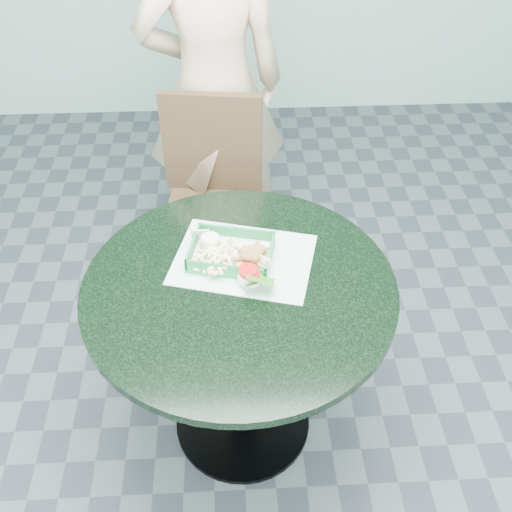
{
  "coord_description": "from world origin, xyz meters",
  "views": [
    {
      "loc": [
        -0.01,
        -1.3,
        2.07
      ],
      "look_at": [
        0.06,
        0.1,
        0.79
      ],
      "focal_mm": 42.0,
      "sensor_mm": 36.0,
      "label": 1
    }
  ],
  "objects_px": {
    "cafe_table": "(240,325)",
    "food_basket": "(232,259)",
    "diner_person": "(212,58)",
    "dining_chair": "(214,189)",
    "sauce_ramekin": "(209,248)",
    "crab_sandwich": "(255,257)"
  },
  "relations": [
    {
      "from": "dining_chair",
      "to": "food_basket",
      "type": "height_order",
      "value": "dining_chair"
    },
    {
      "from": "cafe_table",
      "to": "sauce_ramekin",
      "type": "xyz_separation_m",
      "value": [
        -0.09,
        0.14,
        0.22
      ]
    },
    {
      "from": "dining_chair",
      "to": "crab_sandwich",
      "type": "bearing_deg",
      "value": -71.78
    },
    {
      "from": "food_basket",
      "to": "diner_person",
      "type": "bearing_deg",
      "value": 93.26
    },
    {
      "from": "diner_person",
      "to": "dining_chair",
      "type": "bearing_deg",
      "value": 78.71
    },
    {
      "from": "cafe_table",
      "to": "food_basket",
      "type": "relative_size",
      "value": 3.81
    },
    {
      "from": "food_basket",
      "to": "sauce_ramekin",
      "type": "height_order",
      "value": "sauce_ramekin"
    },
    {
      "from": "food_basket",
      "to": "sauce_ramekin",
      "type": "xyz_separation_m",
      "value": [
        -0.07,
        0.02,
        0.03
      ]
    },
    {
      "from": "dining_chair",
      "to": "crab_sandwich",
      "type": "relative_size",
      "value": 8.05
    },
    {
      "from": "dining_chair",
      "to": "diner_person",
      "type": "xyz_separation_m",
      "value": [
        0.01,
        0.27,
        0.47
      ]
    },
    {
      "from": "dining_chair",
      "to": "crab_sandwich",
      "type": "distance_m",
      "value": 0.79
    },
    {
      "from": "crab_sandwich",
      "to": "sauce_ramekin",
      "type": "xyz_separation_m",
      "value": [
        -0.14,
        0.05,
        0.0
      ]
    },
    {
      "from": "food_basket",
      "to": "sauce_ramekin",
      "type": "bearing_deg",
      "value": 164.49
    },
    {
      "from": "food_basket",
      "to": "sauce_ramekin",
      "type": "relative_size",
      "value": 4.31
    },
    {
      "from": "food_basket",
      "to": "crab_sandwich",
      "type": "distance_m",
      "value": 0.08
    },
    {
      "from": "cafe_table",
      "to": "diner_person",
      "type": "relative_size",
      "value": 0.48
    },
    {
      "from": "diner_person",
      "to": "food_basket",
      "type": "distance_m",
      "value": 1.0
    },
    {
      "from": "food_basket",
      "to": "cafe_table",
      "type": "bearing_deg",
      "value": -79.7
    },
    {
      "from": "cafe_table",
      "to": "sauce_ramekin",
      "type": "relative_size",
      "value": 16.42
    },
    {
      "from": "cafe_table",
      "to": "food_basket",
      "type": "xyz_separation_m",
      "value": [
        -0.02,
        0.12,
        0.19
      ]
    },
    {
      "from": "dining_chair",
      "to": "diner_person",
      "type": "distance_m",
      "value": 0.55
    },
    {
      "from": "diner_person",
      "to": "sauce_ramekin",
      "type": "bearing_deg",
      "value": 80.74
    }
  ]
}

